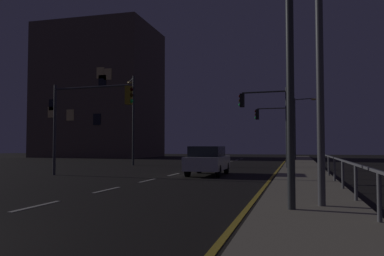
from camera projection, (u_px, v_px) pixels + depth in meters
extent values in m
plane|color=black|center=(176.00, 174.00, 22.43)|extent=(112.00, 112.00, 0.00)
cube|color=gray|center=(304.00, 175.00, 20.66)|extent=(2.63, 77.00, 0.14)
cube|color=silver|center=(36.00, 206.00, 10.36)|extent=(0.14, 2.00, 0.01)
cube|color=silver|center=(107.00, 190.00, 14.22)|extent=(0.14, 2.00, 0.01)
cube|color=silver|center=(148.00, 181.00, 18.09)|extent=(0.14, 2.00, 0.01)
cube|color=silver|center=(174.00, 174.00, 21.95)|extent=(0.14, 2.00, 0.01)
cube|color=silver|center=(192.00, 170.00, 25.81)|extent=(0.14, 2.00, 0.01)
cube|color=silver|center=(206.00, 167.00, 29.68)|extent=(0.14, 2.00, 0.01)
cube|color=silver|center=(216.00, 165.00, 33.54)|extent=(0.14, 2.00, 0.01)
cube|color=silver|center=(225.00, 163.00, 37.40)|extent=(0.14, 2.00, 0.01)
cube|color=silver|center=(231.00, 161.00, 41.26)|extent=(0.14, 2.00, 0.01)
cube|color=silver|center=(237.00, 160.00, 45.13)|extent=(0.14, 2.00, 0.01)
cube|color=silver|center=(242.00, 159.00, 48.99)|extent=(0.14, 2.00, 0.01)
cube|color=gold|center=(278.00, 170.00, 25.89)|extent=(0.14, 53.00, 0.01)
cube|color=silver|center=(208.00, 163.00, 21.56)|extent=(1.94, 4.45, 0.70)
cube|color=#1E2328|center=(207.00, 151.00, 21.35)|extent=(1.67, 2.51, 0.55)
cylinder|color=black|center=(199.00, 168.00, 23.10)|extent=(0.24, 0.65, 0.64)
cylinder|color=black|center=(226.00, 168.00, 22.73)|extent=(0.24, 0.65, 0.64)
cylinder|color=black|center=(188.00, 171.00, 20.36)|extent=(0.24, 0.65, 0.64)
cylinder|color=black|center=(218.00, 171.00, 20.00)|extent=(0.24, 0.65, 0.64)
cylinder|color=#2D3033|center=(293.00, 134.00, 35.29)|extent=(0.16, 0.16, 5.12)
cylinder|color=#4C4C51|center=(275.00, 108.00, 35.82)|extent=(3.15, 0.16, 0.11)
cube|color=black|center=(257.00, 114.00, 36.23)|extent=(0.29, 0.34, 0.95)
sphere|color=black|center=(256.00, 111.00, 36.28)|extent=(0.20, 0.20, 0.20)
sphere|color=black|center=(256.00, 114.00, 36.27)|extent=(0.20, 0.20, 0.20)
sphere|color=#19D84C|center=(256.00, 118.00, 36.26)|extent=(0.20, 0.20, 0.20)
cylinder|color=#38383D|center=(55.00, 130.00, 21.76)|extent=(0.16, 0.16, 4.97)
cylinder|color=#38383D|center=(91.00, 87.00, 21.11)|extent=(4.55, 0.46, 0.11)
cube|color=olive|center=(129.00, 95.00, 20.33)|extent=(0.31, 0.36, 0.95)
sphere|color=black|center=(131.00, 89.00, 20.30)|extent=(0.20, 0.20, 0.20)
sphere|color=black|center=(131.00, 95.00, 20.28)|extent=(0.20, 0.20, 0.20)
sphere|color=#19D84C|center=(131.00, 101.00, 20.27)|extent=(0.20, 0.20, 0.20)
cylinder|color=#2D3033|center=(287.00, 127.00, 26.66)|extent=(0.16, 0.16, 5.42)
cylinder|color=#2D3033|center=(264.00, 92.00, 27.27)|extent=(3.05, 0.33, 0.11)
cube|color=black|center=(242.00, 100.00, 27.74)|extent=(0.30, 0.36, 0.95)
sphere|color=black|center=(240.00, 96.00, 27.80)|extent=(0.20, 0.20, 0.20)
sphere|color=black|center=(240.00, 101.00, 27.79)|extent=(0.20, 0.20, 0.20)
sphere|color=#19D84C|center=(240.00, 105.00, 27.77)|extent=(0.20, 0.20, 0.20)
cylinder|color=#4C4C51|center=(319.00, 33.00, 9.73)|extent=(0.18, 0.18, 8.42)
cylinder|color=#2D3033|center=(290.00, 36.00, 9.19)|extent=(0.18, 0.18, 7.99)
cylinder|color=#2D3033|center=(295.00, 129.00, 43.53)|extent=(0.18, 0.18, 6.71)
cylinder|color=#4C4C51|center=(304.00, 99.00, 43.02)|extent=(2.03, 0.93, 0.10)
ellipsoid|color=#F9D172|center=(314.00, 99.00, 42.36)|extent=(0.56, 0.36, 0.24)
cylinder|color=#2D3033|center=(133.00, 120.00, 32.90)|extent=(0.18, 0.18, 7.45)
cylinder|color=#38383D|center=(132.00, 80.00, 33.97)|extent=(1.10, 1.65, 0.10)
ellipsoid|color=#F9D172|center=(130.00, 82.00, 34.86)|extent=(0.56, 0.36, 0.24)
cylinder|color=#59595E|center=(379.00, 197.00, 7.50)|extent=(0.09, 0.09, 0.95)
cylinder|color=#59595E|center=(356.00, 183.00, 10.47)|extent=(0.09, 0.09, 0.95)
cylinder|color=#59595E|center=(343.00, 174.00, 13.44)|extent=(0.09, 0.09, 0.95)
cylinder|color=#59595E|center=(334.00, 169.00, 16.41)|extent=(0.09, 0.09, 0.95)
cylinder|color=#59595E|center=(329.00, 166.00, 19.38)|extent=(0.09, 0.09, 0.95)
cylinder|color=#59595E|center=(324.00, 163.00, 22.35)|extent=(0.09, 0.09, 0.95)
cylinder|color=#59595E|center=(321.00, 161.00, 25.32)|extent=(0.09, 0.09, 0.95)
cube|color=slate|center=(343.00, 160.00, 13.46)|extent=(0.06, 24.61, 0.06)
cube|color=brown|center=(101.00, 93.00, 59.02)|extent=(16.02, 12.29, 19.09)
cube|color=#EACC7A|center=(51.00, 112.00, 53.94)|extent=(1.10, 0.06, 1.50)
cube|color=#EACC7A|center=(108.00, 74.00, 52.03)|extent=(1.10, 0.06, 1.50)
cube|color=black|center=(102.00, 81.00, 52.18)|extent=(1.10, 0.06, 1.50)
cube|color=#EACC7A|center=(100.00, 73.00, 52.31)|extent=(1.10, 0.06, 1.50)
cube|color=black|center=(97.00, 119.00, 52.14)|extent=(1.10, 0.06, 1.50)
cube|color=black|center=(52.00, 105.00, 53.95)|extent=(1.10, 0.06, 1.50)
cube|color=#EACC7A|center=(70.00, 115.00, 53.18)|extent=(1.10, 0.06, 1.50)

